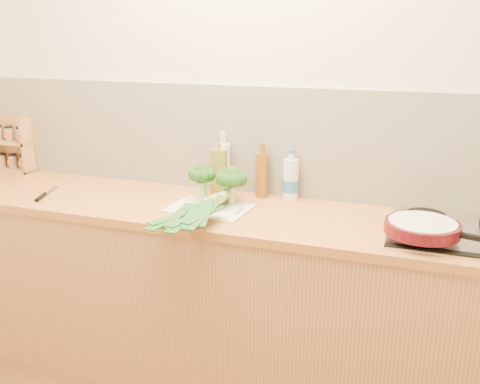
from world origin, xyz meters
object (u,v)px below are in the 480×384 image
Objects in this scene: skillet at (423,227)px; spice_rack at (13,147)px; gas_hob at (463,233)px; chopping_board at (210,208)px; chefs_knife at (43,195)px.

skillet is 2.35m from spice_rack.
gas_hob is 1.10m from chopping_board.
spice_rack reaches higher than skillet.
skillet is at bearing -17.41° from chefs_knife.
spice_rack is (-1.37, 0.28, 0.14)m from chopping_board.
gas_hob reaches higher than chopping_board.
gas_hob is 1.96m from chefs_knife.
chefs_knife is (-0.86, -0.10, 0.00)m from chopping_board.
spice_rack is (-2.47, 0.25, 0.13)m from gas_hob.
chefs_knife is (-1.96, -0.13, -0.01)m from gas_hob.
chefs_knife is 1.80m from skillet.
skillet is (1.80, 0.00, 0.06)m from chefs_knife.
spice_rack is (-0.51, 0.38, 0.13)m from chefs_knife.
skillet is 1.29× the size of spice_rack.
gas_hob is 1.78× the size of spice_rack.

